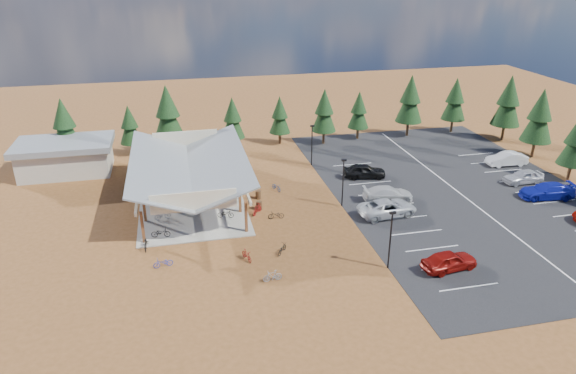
{
  "coord_description": "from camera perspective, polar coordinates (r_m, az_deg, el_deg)",
  "views": [
    {
      "loc": [
        -10.88,
        -43.22,
        22.88
      ],
      "look_at": [
        -0.33,
        3.57,
        1.98
      ],
      "focal_mm": 32.0,
      "sensor_mm": 36.0,
      "label": 1
    }
  ],
  "objects": [
    {
      "name": "pine_13",
      "position": [
        77.55,
        23.29,
        8.76
      ],
      "size": [
        3.93,
        3.93,
        9.15
      ],
      "color": "#382314",
      "rests_on": "ground"
    },
    {
      "name": "pine_7",
      "position": [
        75.39,
        13.43,
        9.49
      ],
      "size": [
        3.78,
        3.78,
        8.81
      ],
      "color": "#382314",
      "rests_on": "ground"
    },
    {
      "name": "bike_2",
      "position": [
        55.93,
        -13.45,
        -0.71
      ],
      "size": [
        1.68,
        1.01,
        0.83
      ],
      "primitive_type": "imported",
      "rotation": [
        0.0,
        0.0,
        1.88
      ],
      "color": "navy",
      "rests_on": "concrete_pad"
    },
    {
      "name": "ground",
      "position": [
        50.1,
        1.27,
        -3.63
      ],
      "size": [
        140.0,
        140.0,
        0.0
      ],
      "primitive_type": "plane",
      "color": "brown",
      "rests_on": "ground"
    },
    {
      "name": "trash_bin_0",
      "position": [
        51.98,
        -3.23,
        -2.06
      ],
      "size": [
        0.6,
        0.6,
        0.9
      ],
      "primitive_type": "cylinder",
      "color": "#462D19",
      "rests_on": "ground"
    },
    {
      "name": "bike_15",
      "position": [
        51.03,
        -3.44,
        -2.48
      ],
      "size": [
        1.45,
        1.69,
        1.05
      ],
      "primitive_type": "imported",
      "rotation": [
        0.0,
        0.0,
        2.49
      ],
      "color": "maroon",
      "rests_on": "ground"
    },
    {
      "name": "bike_3",
      "position": [
        58.91,
        -11.99,
        0.81
      ],
      "size": [
        1.82,
        0.74,
        1.06
      ],
      "primitive_type": "imported",
      "rotation": [
        0.0,
        0.0,
        1.71
      ],
      "color": "maroon",
      "rests_on": "concrete_pad"
    },
    {
      "name": "bike_13",
      "position": [
        40.74,
        -1.73,
        -9.84
      ],
      "size": [
        1.59,
        0.61,
        0.93
      ],
      "primitive_type": "imported",
      "rotation": [
        0.0,
        0.0,
        4.83
      ],
      "color": "gray",
      "rests_on": "ground"
    },
    {
      "name": "car_8",
      "position": [
        63.79,
        24.69,
        1.06
      ],
      "size": [
        4.6,
        1.96,
        1.55
      ],
      "primitive_type": "imported",
      "rotation": [
        0.0,
        0.0,
        -1.54
      ],
      "color": "#AAABB2",
      "rests_on": "asphalt_lot"
    },
    {
      "name": "bike_6",
      "position": [
        55.95,
        -9.04,
        -0.23
      ],
      "size": [
        1.92,
        0.68,
        1.01
      ],
      "primitive_type": "imported",
      "rotation": [
        0.0,
        0.0,
        1.57
      ],
      "color": "#103CA0",
      "rests_on": "concrete_pad"
    },
    {
      "name": "bike_14",
      "position": [
        56.27,
        -1.3,
        0.01
      ],
      "size": [
        1.12,
        1.69,
        0.84
      ],
      "primitive_type": "imported",
      "rotation": [
        0.0,
        0.0,
        0.39
      ],
      "color": "navy",
      "rests_on": "ground"
    },
    {
      "name": "bike_11",
      "position": [
        43.49,
        -4.62,
        -7.55
      ],
      "size": [
        0.97,
        1.63,
        0.95
      ],
      "primitive_type": "imported",
      "rotation": [
        0.0,
        0.0,
        0.36
      ],
      "color": "maroon",
      "rests_on": "ground"
    },
    {
      "name": "lamp_post_2",
      "position": [
        62.63,
        2.67,
        4.99
      ],
      "size": [
        0.5,
        0.25,
        5.14
      ],
      "color": "black",
      "rests_on": "ground"
    },
    {
      "name": "pine_3",
      "position": [
        68.05,
        -6.18,
        7.62
      ],
      "size": [
        3.07,
        3.07,
        7.15
      ],
      "color": "#382314",
      "rests_on": "ground"
    },
    {
      "name": "car_4",
      "position": [
        60.08,
        8.48,
        1.78
      ],
      "size": [
        5.13,
        2.75,
        1.66
      ],
      "primitive_type": "imported",
      "rotation": [
        0.0,
        0.0,
        1.4
      ],
      "color": "black",
      "rests_on": "asphalt_lot"
    },
    {
      "name": "pine_6",
      "position": [
        73.01,
        7.87,
        8.46
      ],
      "size": [
        2.93,
        2.93,
        6.82
      ],
      "color": "#382314",
      "rests_on": "ground"
    },
    {
      "name": "bike_10",
      "position": [
        43.66,
        -13.7,
        -8.17
      ],
      "size": [
        1.67,
        0.82,
        0.84
      ],
      "primitive_type": "imported",
      "rotation": [
        0.0,
        0.0,
        4.88
      ],
      "color": "#1B2B9B",
      "rests_on": "ground"
    },
    {
      "name": "car_3",
      "position": [
        54.71,
        11.04,
        -0.72
      ],
      "size": [
        5.43,
        2.7,
        1.52
      ],
      "primitive_type": "imported",
      "rotation": [
        0.0,
        0.0,
        1.46
      ],
      "color": "#B3B3B3",
      "rests_on": "asphalt_lot"
    },
    {
      "name": "pine_2",
      "position": [
        67.34,
        -13.24,
        8.05
      ],
      "size": [
        3.94,
        3.94,
        9.17
      ],
      "color": "#382314",
      "rests_on": "ground"
    },
    {
      "name": "bike_4",
      "position": [
        50.42,
        -6.95,
        -2.97
      ],
      "size": [
        1.68,
        0.93,
        0.84
      ],
      "primitive_type": "imported",
      "rotation": [
        0.0,
        0.0,
        1.32
      ],
      "color": "black",
      "rests_on": "concrete_pad"
    },
    {
      "name": "car_2",
      "position": [
        51.43,
        11.01,
        -2.29
      ],
      "size": [
        6.06,
        3.27,
        1.62
      ],
      "primitive_type": "imported",
      "rotation": [
        0.0,
        0.0,
        1.67
      ],
      "color": "#ABAFB4",
      "rests_on": "asphalt_lot"
    },
    {
      "name": "pine_8",
      "position": [
        79.0,
        18.07,
        9.25
      ],
      "size": [
        3.46,
        3.46,
        8.05
      ],
      "color": "#382314",
      "rests_on": "ground"
    },
    {
      "name": "bike_12",
      "position": [
        44.38,
        -0.66,
        -6.87
      ],
      "size": [
        1.36,
        1.6,
        0.83
      ],
      "primitive_type": "imported",
      "rotation": [
        0.0,
        0.0,
        2.53
      ],
      "color": "black",
      "rests_on": "ground"
    },
    {
      "name": "outbuilding",
      "position": [
        66.0,
        -23.48,
        3.12
      ],
      "size": [
        11.0,
        7.0,
        3.9
      ],
      "color": "#ADA593",
      "rests_on": "ground"
    },
    {
      "name": "bike_pavilion",
      "position": [
        53.72,
        -10.94,
        2.32
      ],
      "size": [
        11.65,
        19.4,
        4.97
      ],
      "color": "#5F2B1B",
      "rests_on": "concrete_pad"
    },
    {
      "name": "bike_16",
      "position": [
        50.06,
        -1.33,
        -3.13
      ],
      "size": [
        1.6,
        0.63,
        0.83
      ],
      "primitive_type": "imported",
      "rotation": [
        0.0,
        0.0,
        4.66
      ],
      "color": "black",
      "rests_on": "ground"
    },
    {
      "name": "bike_0",
      "position": [
        47.99,
        -13.96,
        -4.94
      ],
      "size": [
        1.79,
        0.84,
        0.9
      ],
      "primitive_type": "imported",
      "rotation": [
        0.0,
        0.0,
        1.43
      ],
      "color": "black",
      "rests_on": "concrete_pad"
    },
    {
      "name": "pine_12",
      "position": [
        71.98,
        26.19,
        7.11
      ],
      "size": [
        3.83,
        3.83,
        8.92
      ],
      "color": "#382314",
      "rests_on": "ground"
    },
    {
      "name": "pine_5",
      "position": [
        70.19,
        4.05,
        8.47
      ],
      "size": [
        3.3,
        3.3,
        7.69
      ],
      "color": "#382314",
      "rests_on": "ground"
    },
    {
      "name": "car_7",
      "position": [
        60.72,
        26.83,
        -0.39
      ],
      "size": [
        5.97,
        3.24,
        1.64
      ],
      "primitive_type": "imported",
      "rotation": [
        0.0,
        0.0,
        -1.74
      ],
      "color": "#101A9A",
      "rests_on": "asphalt_lot"
    },
    {
      "name": "pine_0",
      "position": [
        68.5,
        -23.62,
        6.45
      ],
      "size": [
        3.53,
        3.53,
        8.23
      ],
      "color": "#382314",
      "rests_on": "ground"
    },
    {
      "name": "bike_1",
      "position": [
        51.18,
        -13.76,
        -3.02
      ],
      "size": [
        1.65,
        0.81,
        0.96
      ],
      "primitive_type": "imported",
      "rotation": [
        0.0,
        0.0,
        1.81
      ],
      "color": "gray",
      "rests_on": "concrete_pad"
    },
    {
      "name": "pine_1",
      "position": [
        69.0,
        -17.2,
        6.61
      ],
      "size": [
        2.82,
        2.82,
        6.57
      ],
      "color": "#382314",
      "rests_on": "ground"
    },
    {
      "name": "bike_8",
      "position": [
        46.64,
        -15.52,
        -6.08
      ],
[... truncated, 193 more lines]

